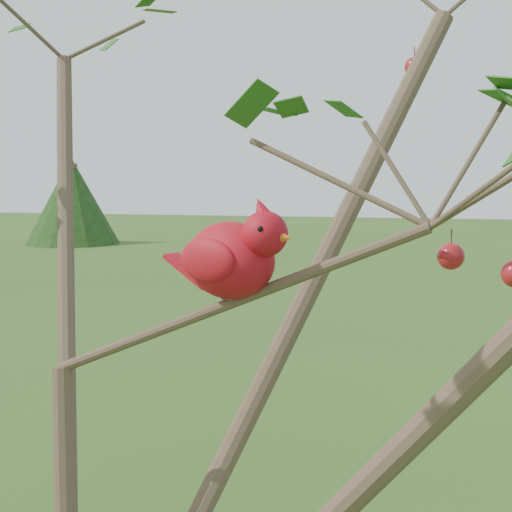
% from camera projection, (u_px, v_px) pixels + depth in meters
% --- Properties ---
extents(crabapple_tree, '(2.35, 2.05, 2.95)m').
position_uv_depth(crabapple_tree, '(64.00, 277.00, 1.16)').
color(crabapple_tree, '#483527').
rests_on(crabapple_tree, ground).
extents(cardinal, '(0.24, 0.17, 0.17)m').
position_uv_depth(cardinal, '(235.00, 257.00, 1.19)').
color(cardinal, red).
rests_on(cardinal, ground).
extents(distant_trees, '(44.75, 14.05, 3.15)m').
position_uv_depth(distant_trees, '(400.00, 203.00, 23.54)').
color(distant_trees, '#483527').
rests_on(distant_trees, ground).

